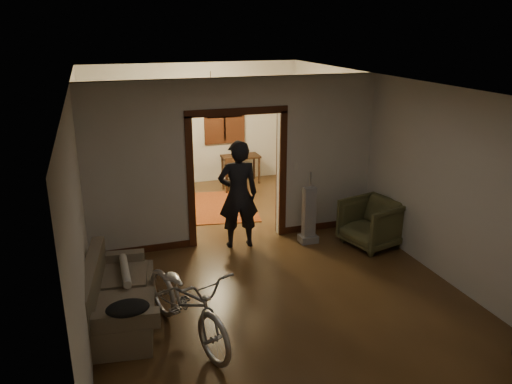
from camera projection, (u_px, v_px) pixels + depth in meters
name	position (u px, v px, depth m)	size (l,w,h in m)	color
floor	(250.00, 256.00, 8.16)	(5.00, 8.50, 0.01)	#3B2513
ceiling	(250.00, 82.00, 7.27)	(5.00, 8.50, 0.01)	white
wall_back	(195.00, 124.00, 11.54)	(5.00, 0.02, 2.80)	beige
wall_left	(80.00, 190.00, 6.97)	(0.02, 8.50, 2.80)	beige
wall_right	(390.00, 161.00, 8.45)	(0.02, 8.50, 2.80)	beige
partition_wall	(237.00, 162.00, 8.39)	(5.00, 0.14, 2.80)	beige
door_casing	(237.00, 179.00, 8.49)	(1.74, 0.20, 2.32)	#3B1B0D
far_window	(224.00, 117.00, 11.67)	(0.98, 0.06, 1.28)	black
chandelier	(211.00, 92.00, 9.66)	(0.24, 0.24, 0.24)	#FFE0A5
light_switch	(296.00, 166.00, 8.68)	(0.08, 0.01, 0.12)	silver
sofa	(120.00, 291.00, 6.29)	(0.80, 1.77, 0.82)	brown
rolled_paper	(125.00, 270.00, 6.55)	(0.10, 0.10, 0.83)	beige
jacket	(128.00, 308.00, 5.40)	(0.47, 0.35, 0.14)	black
bicycle	(187.00, 301.00, 5.89)	(0.65, 1.87, 0.98)	silver
armchair	(372.00, 223.00, 8.45)	(0.85, 0.88, 0.80)	#4A4929
vacuum	(309.00, 215.00, 8.53)	(0.31, 0.25, 1.00)	gray
person	(238.00, 195.00, 8.26)	(0.67, 0.44, 1.84)	black
oriental_rug	(220.00, 207.00, 10.35)	(1.46, 1.92, 0.01)	maroon
locker	(147.00, 151.00, 10.91)	(0.98, 0.54, 1.95)	#1D311F
globe	(144.00, 107.00, 10.60)	(0.25, 0.25, 0.25)	#1E5972
desk	(241.00, 169.00, 11.85)	(0.88, 0.49, 0.65)	#301D10
desk_chair	(231.00, 174.00, 11.22)	(0.37, 0.37, 0.82)	#301D10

